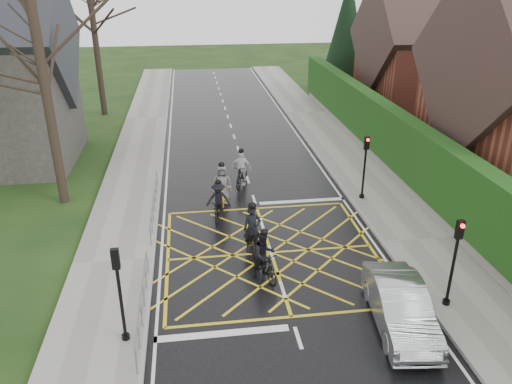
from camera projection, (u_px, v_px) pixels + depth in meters
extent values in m
plane|color=black|center=(271.00, 253.00, 19.52)|extent=(120.00, 120.00, 0.00)
cube|color=black|center=(271.00, 253.00, 19.52)|extent=(9.00, 80.00, 0.01)
cube|color=gray|center=(417.00, 241.00, 20.24)|extent=(3.00, 80.00, 0.15)
cube|color=gray|center=(114.00, 262.00, 18.74)|extent=(3.00, 80.00, 0.15)
cube|color=slate|center=(400.00, 177.00, 25.77)|extent=(0.50, 38.00, 0.70)
cube|color=#18320D|center=(404.00, 145.00, 25.06)|extent=(0.90, 38.00, 2.80)
cube|color=brown|center=(430.00, 77.00, 36.42)|extent=(9.00, 8.00, 6.00)
cube|color=#362420|center=(436.00, 35.00, 35.24)|extent=(9.80, 8.80, 8.80)
cylinder|color=black|center=(343.00, 88.00, 44.14)|extent=(0.50, 0.50, 1.20)
cone|color=black|center=(346.00, 36.00, 42.34)|extent=(4.60, 4.60, 10.00)
cylinder|color=black|center=(45.00, 87.00, 21.59)|extent=(0.44, 0.44, 11.00)
cylinder|color=black|center=(60.00, 49.00, 28.50)|extent=(0.44, 0.44, 12.00)
cylinder|color=black|center=(96.00, 47.00, 36.23)|extent=(0.44, 0.44, 10.00)
cylinder|color=slate|center=(141.00, 294.00, 15.37)|extent=(0.05, 5.00, 0.05)
cylinder|color=slate|center=(143.00, 306.00, 15.55)|extent=(0.04, 5.00, 0.04)
cylinder|color=slate|center=(136.00, 364.00, 13.31)|extent=(0.04, 0.04, 1.00)
cylinder|color=slate|center=(148.00, 264.00, 17.83)|extent=(0.04, 0.04, 1.00)
cylinder|color=slate|center=(153.00, 194.00, 22.15)|extent=(0.05, 6.00, 0.05)
cylinder|color=slate|center=(154.00, 204.00, 22.34)|extent=(0.04, 6.00, 0.04)
cylinder|color=slate|center=(151.00, 237.00, 19.64)|extent=(0.04, 0.04, 1.00)
cylinder|color=slate|center=(157.00, 179.00, 25.07)|extent=(0.04, 0.04, 1.00)
cylinder|color=black|center=(364.00, 171.00, 23.34)|extent=(0.10, 0.10, 3.00)
cylinder|color=black|center=(362.00, 198.00, 23.89)|extent=(0.24, 0.24, 0.30)
cube|color=black|center=(367.00, 143.00, 22.77)|extent=(0.22, 0.16, 0.62)
sphere|color=#FF0C0C|center=(368.00, 140.00, 22.59)|extent=(0.14, 0.14, 0.14)
cylinder|color=black|center=(452.00, 269.00, 15.74)|extent=(0.10, 0.10, 3.00)
cylinder|color=black|center=(446.00, 304.00, 16.29)|extent=(0.24, 0.24, 0.30)
cube|color=black|center=(460.00, 230.00, 15.17)|extent=(0.22, 0.16, 0.62)
sphere|color=#FF0C0C|center=(463.00, 226.00, 14.99)|extent=(0.14, 0.14, 0.14)
cylinder|color=black|center=(121.00, 301.00, 14.20)|extent=(0.10, 0.10, 3.00)
cylinder|color=black|center=(126.00, 339.00, 14.75)|extent=(0.24, 0.24, 0.30)
cube|color=black|center=(115.00, 259.00, 13.63)|extent=(0.22, 0.16, 0.62)
sphere|color=#FF0C0C|center=(115.00, 251.00, 13.67)|extent=(0.14, 0.14, 0.14)
imported|color=black|center=(253.00, 239.00, 19.37)|extent=(0.84, 2.19, 1.14)
imported|color=black|center=(252.00, 229.00, 19.30)|extent=(0.72, 0.49, 1.93)
sphere|color=black|center=(252.00, 206.00, 18.90)|extent=(0.30, 0.30, 0.30)
imported|color=black|center=(264.00, 263.00, 17.74)|extent=(1.08, 1.99, 1.15)
imported|color=black|center=(264.00, 255.00, 17.71)|extent=(1.01, 0.89, 1.76)
sphere|color=black|center=(264.00, 232.00, 17.34)|extent=(0.28, 0.28, 0.28)
imported|color=black|center=(219.00, 208.00, 22.05)|extent=(1.04, 1.98, 0.99)
imported|color=black|center=(219.00, 200.00, 22.00)|extent=(1.19, 0.84, 1.68)
sphere|color=black|center=(218.00, 182.00, 21.65)|extent=(0.26, 0.26, 0.26)
imported|color=black|center=(242.00, 175.00, 25.37)|extent=(1.25, 2.04, 1.19)
imported|color=silver|center=(241.00, 168.00, 25.33)|extent=(1.15, 0.81, 1.82)
sphere|color=black|center=(241.00, 151.00, 24.95)|extent=(0.29, 0.29, 0.29)
imported|color=gold|center=(222.00, 193.00, 23.42)|extent=(0.80, 2.14, 1.12)
imported|color=#55575D|center=(222.00, 184.00, 23.35)|extent=(0.94, 0.63, 1.89)
sphere|color=black|center=(221.00, 165.00, 22.96)|extent=(0.30, 0.30, 0.30)
imported|color=#A4A6AB|center=(400.00, 306.00, 15.26)|extent=(1.98, 4.43, 1.41)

